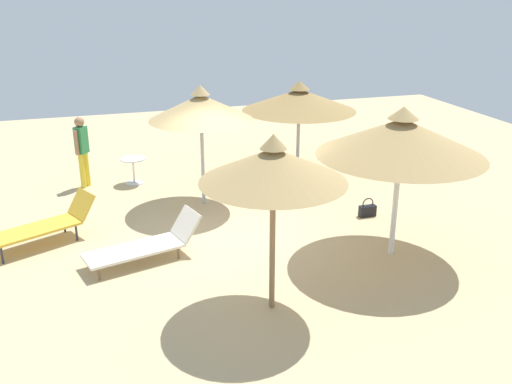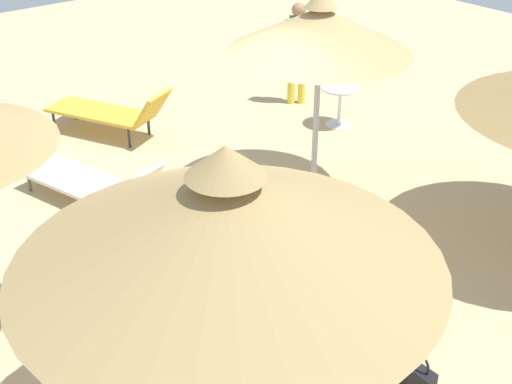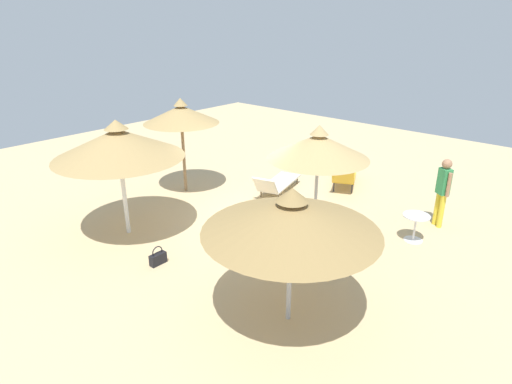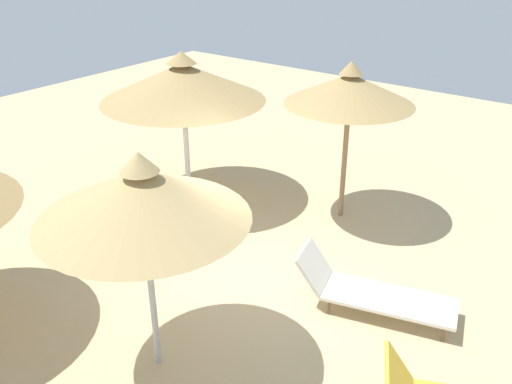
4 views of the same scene
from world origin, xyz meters
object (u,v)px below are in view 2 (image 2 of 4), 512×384
(parasol_umbrella_front, at_px, (320,30))
(parasol_umbrella_center, at_px, (227,220))
(lounge_chair_far_right, at_px, (94,183))
(person_standing_near_right, at_px, (298,47))
(lounge_chair_near_left, at_px, (112,111))
(side_table_round, at_px, (340,100))
(handbag, at_px, (416,376))

(parasol_umbrella_front, height_order, parasol_umbrella_center, parasol_umbrella_center)
(lounge_chair_far_right, xyz_separation_m, person_standing_near_right, (-0.99, 4.45, 0.71))
(parasol_umbrella_center, relative_size, lounge_chair_far_right, 1.34)
(parasol_umbrella_front, distance_m, lounge_chair_near_left, 4.03)
(parasol_umbrella_center, xyz_separation_m, lounge_chair_far_right, (-4.42, 1.12, -1.95))
(parasol_umbrella_center, xyz_separation_m, lounge_chair_near_left, (-6.22, 2.38, -1.86))
(parasol_umbrella_front, xyz_separation_m, person_standing_near_right, (-2.58, 2.01, -1.23))
(side_table_round, bearing_deg, lounge_chair_far_right, -92.46)
(parasol_umbrella_front, bearing_deg, person_standing_near_right, 142.04)
(handbag, xyz_separation_m, side_table_round, (-4.66, 3.68, 0.31))
(lounge_chair_far_right, height_order, handbag, lounge_chair_far_right)
(parasol_umbrella_center, bearing_deg, handbag, 76.52)
(lounge_chair_near_left, bearing_deg, parasol_umbrella_center, -20.98)
(parasol_umbrella_center, relative_size, handbag, 7.01)
(parasol_umbrella_center, xyz_separation_m, person_standing_near_right, (-5.41, 5.57, -1.24))
(parasol_umbrella_center, height_order, person_standing_near_right, parasol_umbrella_center)
(parasol_umbrella_front, xyz_separation_m, side_table_round, (-1.40, 1.89, -1.80))
(parasol_umbrella_front, relative_size, person_standing_near_right, 1.55)
(parasol_umbrella_center, height_order, handbag, parasol_umbrella_center)
(parasol_umbrella_center, bearing_deg, lounge_chair_far_right, 165.83)
(parasol_umbrella_front, xyz_separation_m, handbag, (3.26, -1.79, -2.12))
(person_standing_near_right, bearing_deg, parasol_umbrella_front, -37.96)
(parasol_umbrella_front, distance_m, person_standing_near_right, 3.50)
(parasol_umbrella_front, distance_m, handbag, 4.28)
(parasol_umbrella_center, bearing_deg, side_table_round, 127.86)
(lounge_chair_near_left, distance_m, person_standing_near_right, 3.34)
(parasol_umbrella_front, relative_size, parasol_umbrella_center, 0.92)
(parasol_umbrella_front, xyz_separation_m, lounge_chair_near_left, (-3.38, -1.17, -1.85))
(person_standing_near_right, relative_size, handbag, 4.15)
(parasol_umbrella_front, bearing_deg, side_table_round, 126.49)
(lounge_chair_far_right, relative_size, person_standing_near_right, 1.26)
(lounge_chair_near_left, distance_m, lounge_chair_far_right, 2.20)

